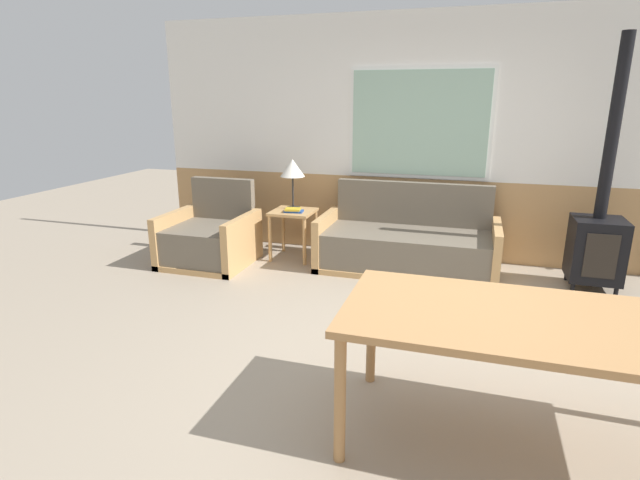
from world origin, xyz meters
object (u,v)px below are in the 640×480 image
object	(u,v)px
side_table	(293,220)
couch	(407,246)
armchair	(210,240)
wood_stove	(598,233)
dining_table	(536,330)
table_lamp	(293,170)

from	to	relation	value
side_table	couch	bearing A→B (deg)	-0.73
couch	armchair	size ratio (longest dim) A/B	2.04
armchair	wood_stove	world-z (taller)	wood_stove
side_table	wood_stove	distance (m)	3.12
armchair	dining_table	world-z (taller)	armchair
couch	armchair	world-z (taller)	armchair
side_table	armchair	bearing A→B (deg)	-152.14
couch	armchair	bearing A→B (deg)	-168.80
table_lamp	dining_table	distance (m)	3.65
table_lamp	dining_table	world-z (taller)	table_lamp
couch	wood_stove	size ratio (longest dim) A/B	0.80
couch	table_lamp	distance (m)	1.54
armchair	wood_stove	size ratio (longest dim) A/B	0.39
side_table	dining_table	xyz separation A→B (m)	(2.30, -2.71, 0.23)
dining_table	wood_stove	size ratio (longest dim) A/B	0.82
table_lamp	wood_stove	distance (m)	3.18
armchair	table_lamp	size ratio (longest dim) A/B	1.61
couch	table_lamp	size ratio (longest dim) A/B	3.29
couch	dining_table	bearing A→B (deg)	-69.85
couch	side_table	world-z (taller)	couch
wood_stove	side_table	bearing A→B (deg)	179.22
table_lamp	wood_stove	xyz separation A→B (m)	(3.14, -0.13, -0.46)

